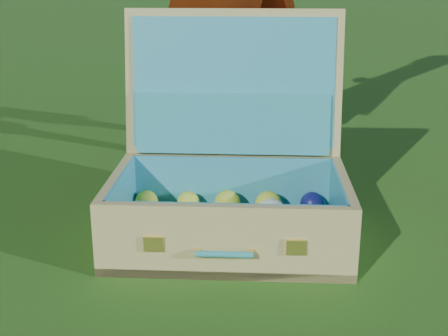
{
  "coord_description": "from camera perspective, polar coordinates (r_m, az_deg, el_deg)",
  "views": [
    {
      "loc": [
        -0.05,
        -1.35,
        0.72
      ],
      "look_at": [
        0.2,
        0.26,
        0.19
      ],
      "focal_mm": 50.0,
      "sensor_mm": 36.0,
      "label": 1
    }
  ],
  "objects": [
    {
      "name": "ground",
      "position": [
        1.53,
        -5.94,
        -10.09
      ],
      "size": [
        60.0,
        60.0,
        0.0
      ],
      "primitive_type": "plane",
      "color": "#215114",
      "rests_on": "ground"
    },
    {
      "name": "suitcase",
      "position": [
        1.72,
        0.64,
        -0.61
      ],
      "size": [
        0.72,
        0.64,
        0.6
      ],
      "rotation": [
        0.0,
        0.0,
        -0.21
      ],
      "color": "tan",
      "rests_on": "ground"
    }
  ]
}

